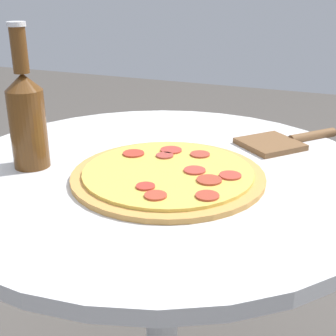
% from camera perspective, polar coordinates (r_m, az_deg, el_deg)
% --- Properties ---
extents(table, '(0.84, 0.84, 0.72)m').
position_cam_1_polar(table, '(0.97, -0.83, -8.46)').
color(table, silver).
rests_on(table, ground_plane).
extents(pizza, '(0.35, 0.35, 0.02)m').
position_cam_1_polar(pizza, '(0.85, 0.05, -0.76)').
color(pizza, '#C68E47').
rests_on(pizza, table).
extents(beer_bottle, '(0.07, 0.07, 0.27)m').
position_cam_1_polar(beer_bottle, '(0.92, -16.82, 6.15)').
color(beer_bottle, '#563314').
rests_on(beer_bottle, table).
extents(pizza_paddle, '(0.23, 0.21, 0.02)m').
position_cam_1_polar(pizza_paddle, '(1.06, 13.75, 3.13)').
color(pizza_paddle, brown).
rests_on(pizza_paddle, table).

